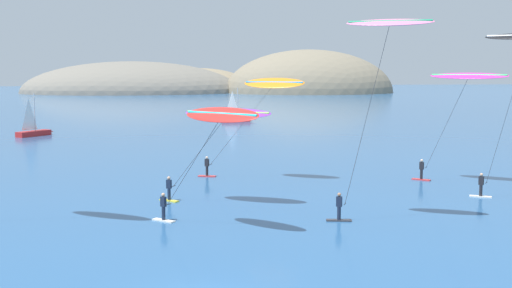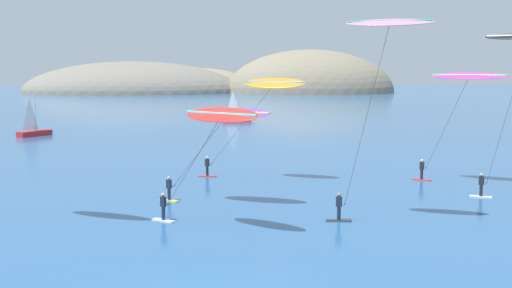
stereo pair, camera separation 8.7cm
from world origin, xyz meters
name	(u,v)px [view 2 (the right image)]	position (x,y,z in m)	size (l,w,h in m)	color
headland_island	(221,92)	(18.87, 210.33, 0.00)	(133.52, 62.08, 31.04)	slate
sailboat_near	(36,131)	(-18.35, 64.57, 0.64)	(4.55, 5.18, 5.70)	#B22323
sailboat_far	(238,118)	(11.03, 83.55, 0.64)	(5.93, 1.71, 5.70)	#B22323
kitesurfer_pink	(384,41)	(11.18, 11.35, 10.56)	(5.68, 3.26, 11.92)	#2D2D33
kitesurfer_red	(216,124)	(1.56, 10.96, 6.03)	(6.13, 6.03, 7.01)	silver
kitesurfer_magenta	(466,83)	(21.91, 23.15, 7.91)	(6.23, 5.02, 8.77)	red
kitesurfer_purple	(224,118)	(2.62, 17.83, 5.80)	(7.58, 4.65, 6.50)	yellow
kitesurfer_orange	(269,90)	(7.02, 26.55, 7.31)	(8.52, 5.15, 8.35)	red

